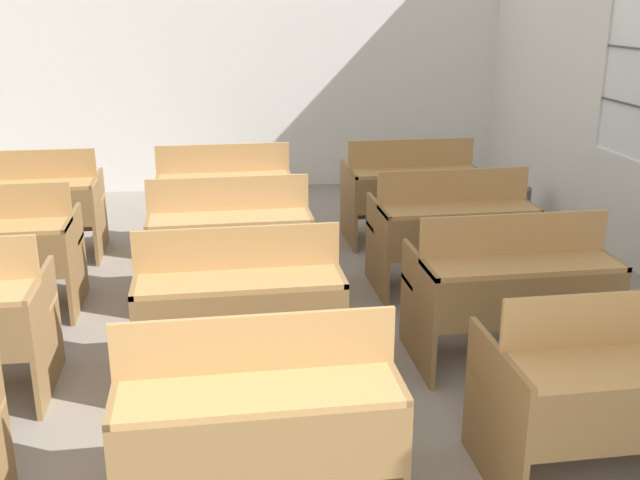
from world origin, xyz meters
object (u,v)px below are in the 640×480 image
bench_front_right (619,387)px  bench_second_center (239,304)px  bench_front_center (258,417)px  bench_back_left (29,204)px  wastepaper_bin (514,202)px  bench_third_center (230,239)px  bench_third_right (452,229)px  bench_back_center (225,196)px  bench_back_right (410,189)px  bench_second_right (511,287)px

bench_front_right → bench_second_center: bearing=143.5°
bench_front_center → bench_second_center: 1.18m
bench_back_left → wastepaper_bin: size_ratio=3.60×
bench_third_center → bench_third_right: same height
bench_third_center → bench_back_left: bearing=143.4°
bench_back_center → bench_back_right: bearing=-0.7°
bench_second_center → bench_back_left: size_ratio=1.00×
bench_front_right → bench_second_center: same height
bench_front_center → bench_back_right: same height
bench_second_right → bench_third_center: same height
bench_front_center → bench_back_right: bearing=65.7°
bench_back_right → bench_third_center: bearing=-144.0°
bench_second_center → bench_back_center: bearing=90.2°
bench_third_center → bench_back_right: (1.62, 1.18, 0.00)m
bench_third_center → bench_third_right: bearing=-0.4°
wastepaper_bin → bench_back_center: bearing=-169.5°
wastepaper_bin → bench_third_right: bearing=-125.3°
bench_third_right → bench_back_center: same height
bench_second_right → bench_third_right: bearing=88.9°
bench_front_right → bench_second_center: size_ratio=1.00×
bench_back_left → bench_back_center: size_ratio=1.00×
bench_second_center → bench_second_right: (1.58, 0.01, 0.00)m
bench_third_center → bench_front_right: bearing=-55.9°
bench_front_center → bench_second_center: size_ratio=1.00×
bench_back_left → wastepaper_bin: (4.42, 0.55, -0.32)m
bench_back_left → bench_back_right: size_ratio=1.00×
bench_front_center → bench_third_center: bearing=90.6°
wastepaper_bin → bench_front_right: bearing=-106.9°
bench_second_center → bench_back_left: 2.85m
bench_third_right → bench_back_right: same height
bench_third_center → bench_back_right: 2.00m
bench_front_center → bench_back_left: bearing=114.5°
bench_second_right → wastepaper_bin: (1.25, 2.89, -0.32)m
bench_second_center → bench_back_center: size_ratio=1.00×
bench_second_center → bench_back_right: size_ratio=1.00×
bench_front_center → bench_back_left: size_ratio=1.00×
bench_back_center → wastepaper_bin: size_ratio=3.60×
bench_front_center → bench_second_center: (-0.02, 1.18, 0.00)m
bench_third_right → bench_front_center: bearing=-124.0°
bench_front_center → wastepaper_bin: size_ratio=3.60×
bench_back_center → bench_front_right: bearing=-65.9°
bench_front_right → wastepaper_bin: (1.24, 4.08, -0.32)m
bench_front_center → bench_front_right: size_ratio=1.00×
bench_back_left → wastepaper_bin: bench_back_left is taller
bench_second_right → bench_back_left: same height
bench_second_center → bench_third_center: bearing=90.4°
bench_third_right → bench_back_left: (-3.20, 1.19, 0.00)m
bench_second_right → bench_back_right: (0.04, 2.35, 0.00)m
bench_third_right → bench_back_center: (-1.61, 1.21, 0.00)m
bench_second_center → bench_second_right: same height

